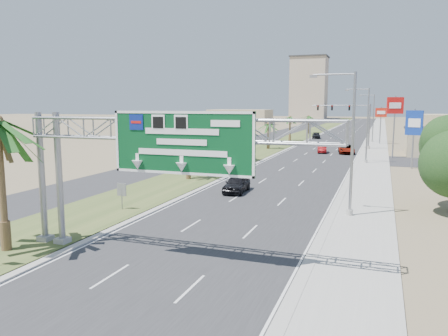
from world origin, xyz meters
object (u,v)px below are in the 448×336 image
signal_mast (357,122)px  pole_sign_red_far (381,115)px  car_far (316,136)px  sign_gantry (157,140)px  pole_sign_red_near (395,109)px  pole_sign_blue (414,125)px  car_right_lane (346,149)px  car_left_lane (237,184)px  car_mid_lane (322,149)px

signal_mast → pole_sign_red_far: 12.76m
car_far → sign_gantry: bearing=-94.7°
signal_mast → car_far: signal_mast is taller
pole_sign_red_near → pole_sign_blue: pole_sign_red_near is taller
pole_sign_red_near → car_right_lane: bearing=152.2°
signal_mast → pole_sign_red_far: signal_mast is taller
signal_mast → car_left_lane: (-7.85, -44.51, -4.09)m
car_mid_lane → car_right_lane: car_right_lane is taller
car_right_lane → pole_sign_blue: (8.91, -14.54, 4.65)m
signal_mast → car_far: bearing=114.7°
car_far → pole_sign_red_far: 18.17m
car_mid_lane → car_right_lane: (3.86, 0.03, 0.04)m
pole_sign_blue → sign_gantry: bearing=-109.9°
pole_sign_blue → car_far: bearing=111.7°
car_mid_lane → car_left_lane: bearing=-102.3°
signal_mast → car_mid_lane: size_ratio=2.50×
car_far → pole_sign_red_near: 38.70m
car_far → pole_sign_blue: (18.12, -45.50, 4.70)m
car_right_lane → pole_sign_blue: pole_sign_blue is taller
sign_gantry → car_mid_lane: (1.29, 53.42, -5.38)m
signal_mast → car_far: (-10.29, 22.36, -4.18)m
signal_mast → car_right_lane: size_ratio=1.98×
signal_mast → pole_sign_blue: size_ratio=1.40×
car_mid_lane → car_far: car_mid_lane is taller
car_right_lane → pole_sign_red_far: bearing=69.4°
car_right_lane → pole_sign_blue: size_ratio=0.71×
car_mid_lane → pole_sign_red_far: (8.77, 20.76, 5.13)m
car_left_lane → car_far: car_left_lane is taller
sign_gantry → signal_mast: signal_mast is taller
car_left_lane → pole_sign_blue: pole_sign_blue is taller
signal_mast → pole_sign_blue: bearing=-71.3°
signal_mast → pole_sign_red_near: pole_sign_red_near is taller
pole_sign_red_near → pole_sign_blue: (2.02, -10.92, -1.82)m
pole_sign_red_near → pole_sign_blue: 11.25m
car_mid_lane → pole_sign_red_far: pole_sign_red_far is taller
signal_mast → car_mid_lane: 10.78m
pole_sign_blue → pole_sign_red_far: (-4.00, 35.27, 0.44)m
car_right_lane → car_mid_lane: bearing=173.2°
pole_sign_red_near → signal_mast: bearing=115.4°
car_left_lane → pole_sign_red_near: pole_sign_red_near is taller
pole_sign_red_near → car_far: bearing=115.0°
sign_gantry → pole_sign_red_far: 74.86m
car_left_lane → car_right_lane: car_left_lane is taller
signal_mast → car_mid_lane: signal_mast is taller
car_far → pole_sign_red_near: pole_sign_red_near is taller
car_right_lane → pole_sign_blue: 17.68m
pole_sign_red_near → car_mid_lane: bearing=161.5°
car_right_lane → pole_sign_red_near: (6.89, -3.63, 6.47)m
car_right_lane → car_far: (-9.21, 30.95, -0.05)m
pole_sign_red_near → pole_sign_red_far: pole_sign_red_near is taller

